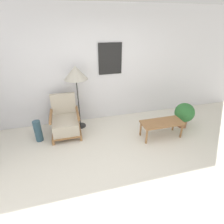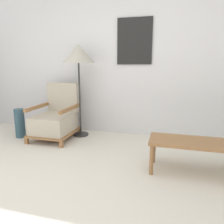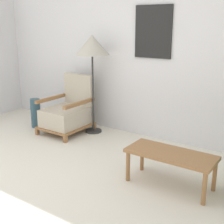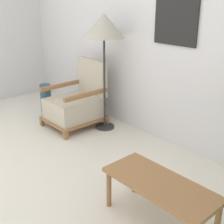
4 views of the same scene
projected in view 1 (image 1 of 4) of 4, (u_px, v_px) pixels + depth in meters
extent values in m
plane|color=silver|center=(132.00, 177.00, 2.95)|extent=(14.00, 14.00, 0.00)
cube|color=silver|center=(103.00, 67.00, 4.20)|extent=(8.00, 0.06, 2.70)
cube|color=black|center=(110.00, 59.00, 4.11)|extent=(0.56, 0.02, 0.72)
cube|color=olive|center=(53.00, 143.00, 3.69)|extent=(0.05, 0.05, 0.10)
cube|color=olive|center=(81.00, 139.00, 3.83)|extent=(0.05, 0.05, 0.10)
cube|color=olive|center=(54.00, 126.00, 4.28)|extent=(0.05, 0.05, 0.10)
cube|color=olive|center=(78.00, 123.00, 4.41)|extent=(0.05, 0.05, 0.10)
cube|color=olive|center=(67.00, 130.00, 4.03)|extent=(0.63, 0.74, 0.03)
cube|color=#BCB29E|center=(66.00, 125.00, 3.94)|extent=(0.55, 0.64, 0.27)
cube|color=#BCB29E|center=(63.00, 103.00, 4.06)|extent=(0.55, 0.08, 0.49)
cube|color=olive|center=(51.00, 116.00, 3.77)|extent=(0.05, 0.68, 0.05)
cube|color=olive|center=(78.00, 113.00, 3.90)|extent=(0.05, 0.68, 0.05)
cylinder|color=#2D2D2D|center=(81.00, 126.00, 4.37)|extent=(0.26, 0.26, 0.03)
cylinder|color=#2D2D2D|center=(79.00, 104.00, 4.09)|extent=(0.03, 0.03, 1.19)
cone|color=#B2AD9E|center=(75.00, 73.00, 3.75)|extent=(0.52, 0.52, 0.29)
cube|color=olive|center=(162.00, 123.00, 3.83)|extent=(0.92, 0.39, 0.04)
cylinder|color=olive|center=(147.00, 137.00, 3.69)|extent=(0.04, 0.04, 0.34)
cylinder|color=olive|center=(181.00, 131.00, 3.88)|extent=(0.04, 0.04, 0.34)
cylinder|color=olive|center=(141.00, 129.00, 3.96)|extent=(0.04, 0.04, 0.34)
cylinder|color=olive|center=(174.00, 124.00, 4.15)|extent=(0.04, 0.04, 0.34)
cylinder|color=#2D4C5B|center=(38.00, 131.00, 3.75)|extent=(0.16, 0.16, 0.48)
cylinder|color=#935B3D|center=(182.00, 123.00, 4.32)|extent=(0.20, 0.20, 0.20)
sphere|color=#2D6B33|center=(185.00, 113.00, 4.19)|extent=(0.46, 0.46, 0.46)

